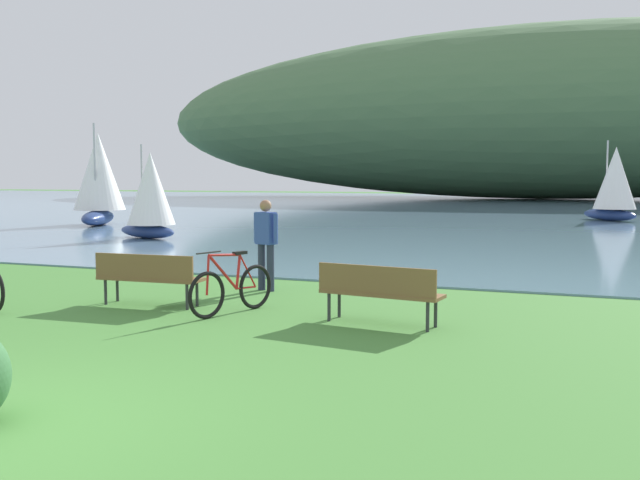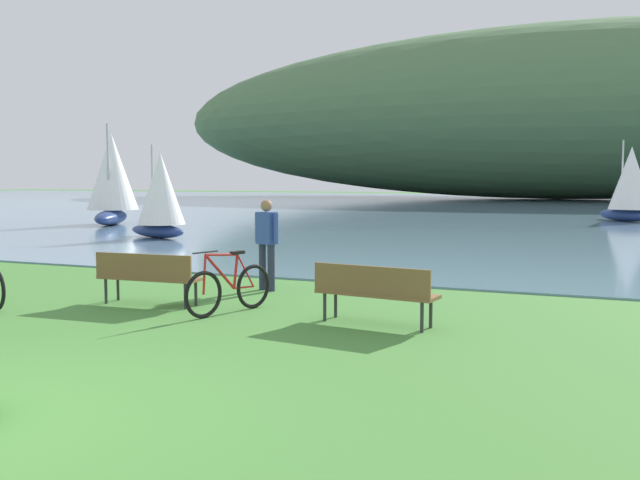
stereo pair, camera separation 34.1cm
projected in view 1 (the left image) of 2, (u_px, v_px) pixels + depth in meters
bay_water at (518, 207)px, 51.28m from camera, size 180.00×80.00×0.04m
distant_hillside at (542, 114)px, 69.89m from camera, size 83.74×28.00×17.14m
park_bench_near_camera at (148, 275)px, 11.44m from camera, size 1.82×0.57×0.88m
park_bench_further_along at (379, 289)px, 9.96m from camera, size 1.85×0.70×0.88m
bicycle_leaning_near_bench at (232, 288)px, 10.82m from camera, size 0.59×1.71×1.01m
person_at_shoreline at (266, 239)px, 13.00m from camera, size 0.58×0.34×1.71m
sailboat_nearest_to_shore at (99, 178)px, 30.95m from camera, size 3.00×3.90×4.47m
sailboat_mid_bay at (150, 194)px, 23.84m from camera, size 2.86×2.06×3.24m
sailboat_toward_hillside at (615, 183)px, 33.73m from camera, size 3.08×3.19×3.93m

